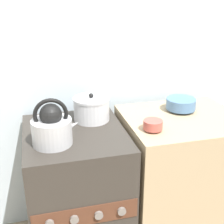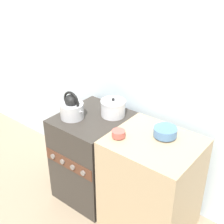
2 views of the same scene
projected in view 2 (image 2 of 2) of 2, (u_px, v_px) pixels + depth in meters
ground_plane at (72, 208)px, 2.90m from camera, size 12.00×12.00×0.00m
wall_back at (119, 60)px, 2.78m from camera, size 7.00×0.06×2.50m
stove at (93, 156)px, 2.91m from camera, size 0.56×0.65×0.84m
counter at (151, 185)px, 2.54m from camera, size 0.68×0.59×0.87m
kettle at (72, 108)px, 2.66m from camera, size 0.25×0.20×0.24m
cooking_pot at (113, 108)px, 2.70m from camera, size 0.22×0.22×0.17m
enamel_bowl at (165, 132)px, 2.36m from camera, size 0.18×0.18×0.08m
small_ceramic_bowl at (118, 134)px, 2.36m from camera, size 0.10×0.10×0.06m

